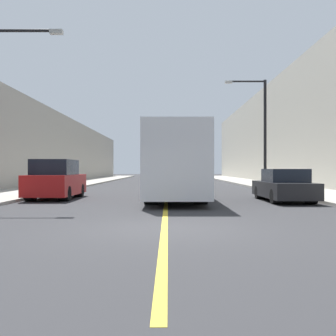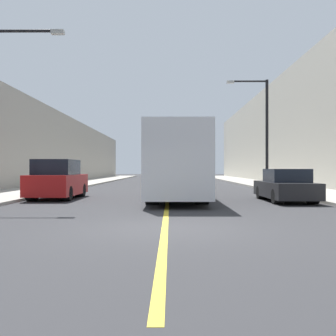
# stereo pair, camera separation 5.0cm
# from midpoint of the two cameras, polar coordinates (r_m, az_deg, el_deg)

# --- Properties ---
(ground_plane) EXTENTS (200.00, 200.00, 0.00)m
(ground_plane) POSITION_cam_midpoint_polar(r_m,az_deg,el_deg) (9.67, -0.31, -8.70)
(ground_plane) COLOR #2D2D30
(sidewalk_left) EXTENTS (4.00, 72.00, 0.13)m
(sidewalk_left) POSITION_cam_midpoint_polar(r_m,az_deg,el_deg) (40.50, -11.82, -2.07)
(sidewalk_left) COLOR #9E998E
(sidewalk_left) RESTS_ON ground
(sidewalk_right) EXTENTS (4.00, 72.00, 0.13)m
(sidewalk_right) POSITION_cam_midpoint_polar(r_m,az_deg,el_deg) (40.45, 12.23, -2.07)
(sidewalk_right) COLOR #9E998E
(sidewalk_right) RESTS_ON ground
(building_row_left) EXTENTS (4.00, 72.00, 6.92)m
(building_row_left) POSITION_cam_midpoint_polar(r_m,az_deg,el_deg) (41.55, -17.22, 2.67)
(building_row_left) COLOR gray
(building_row_left) RESTS_ON ground
(building_row_right) EXTENTS (4.00, 72.00, 10.28)m
(building_row_right) POSITION_cam_midpoint_polar(r_m,az_deg,el_deg) (41.60, 17.64, 4.98)
(building_row_right) COLOR #B7B2A3
(building_row_right) RESTS_ON ground
(road_center_line) EXTENTS (0.16, 72.00, 0.01)m
(road_center_line) POSITION_cam_midpoint_polar(r_m,az_deg,el_deg) (39.59, 0.20, -2.21)
(road_center_line) COLOR gold
(road_center_line) RESTS_ON ground
(bus) EXTENTS (2.57, 12.71, 3.25)m
(bus) POSITION_cam_midpoint_polar(r_m,az_deg,el_deg) (19.93, 1.20, 0.75)
(bus) COLOR silver
(bus) RESTS_ON ground
(parked_suv_left) EXTENTS (1.97, 4.42, 1.88)m
(parked_suv_left) POSITION_cam_midpoint_polar(r_m,az_deg,el_deg) (19.61, -15.66, -1.79)
(parked_suv_left) COLOR maroon
(parked_suv_left) RESTS_ON ground
(car_right_near) EXTENTS (1.83, 4.57, 1.44)m
(car_right_near) POSITION_cam_midpoint_polar(r_m,az_deg,el_deg) (18.18, 16.74, -2.60)
(car_right_near) COLOR black
(car_right_near) RESTS_ON ground
(street_lamp_left) EXTENTS (2.85, 0.24, 6.75)m
(street_lamp_left) POSITION_cam_midpoint_polar(r_m,az_deg,el_deg) (16.70, -23.05, 8.91)
(street_lamp_left) COLOR black
(street_lamp_left) RESTS_ON sidewalk_left
(street_lamp_right) EXTENTS (2.85, 0.24, 7.39)m
(street_lamp_right) POSITION_cam_midpoint_polar(r_m,az_deg,el_deg) (27.71, 13.68, 5.99)
(street_lamp_right) COLOR black
(street_lamp_right) RESTS_ON sidewalk_right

